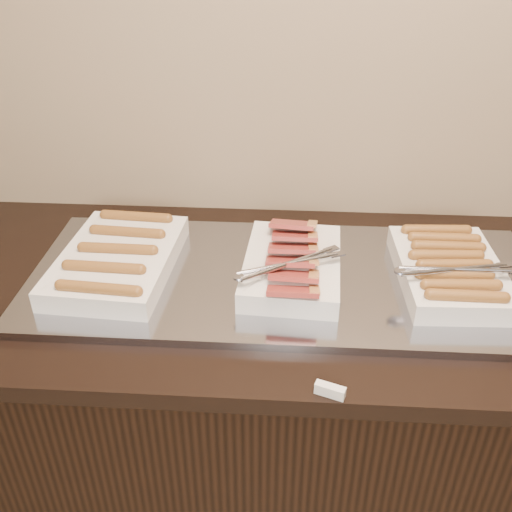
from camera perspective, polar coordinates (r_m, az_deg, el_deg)
The scene contains 6 objects.
counter at distance 1.66m, azimuth 2.36°, elevation -15.44°, with size 2.06×0.76×0.90m.
warming_tray at distance 1.35m, azimuth 2.89°, elevation -2.25°, with size 1.20×0.50×0.02m, color #90929D.
dish_left at distance 1.39m, azimuth -13.62°, elevation -0.29°, with size 0.28×0.40×0.07m.
dish_center at distance 1.33m, azimuth 3.61°, elevation -0.86°, with size 0.26×0.35×0.09m.
dish_right at distance 1.38m, azimuth 18.81°, elevation -1.31°, with size 0.27×0.35×0.08m.
label_holder at distance 1.08m, azimuth 7.41°, elevation -13.19°, with size 0.06×0.02×0.02m, color white.
Camera 1 is at (0.01, 1.01, 1.67)m, focal length 40.00 mm.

